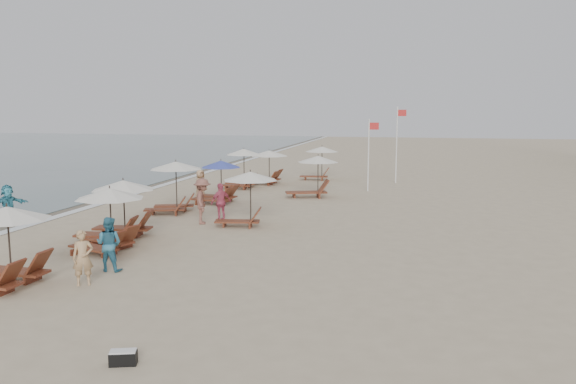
% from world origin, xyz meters
% --- Properties ---
extents(ground, '(160.00, 160.00, 0.00)m').
position_xyz_m(ground, '(0.00, 0.00, 0.00)').
color(ground, tan).
rests_on(ground, ground).
extents(wet_sand_band, '(3.20, 140.00, 0.01)m').
position_xyz_m(wet_sand_band, '(-12.50, 10.00, 0.00)').
color(wet_sand_band, '#6B5E4C').
rests_on(wet_sand_band, ground).
extents(foam_line, '(0.50, 140.00, 0.02)m').
position_xyz_m(foam_line, '(-11.20, 10.00, 0.01)').
color(foam_line, white).
rests_on(foam_line, ground).
extents(lounger_station_0, '(2.58, 2.18, 2.20)m').
position_xyz_m(lounger_station_0, '(-6.41, -3.25, 1.05)').
color(lounger_station_0, brown).
rests_on(lounger_station_0, ground).
extents(lounger_station_1, '(2.53, 2.26, 2.15)m').
position_xyz_m(lounger_station_1, '(-5.76, 0.85, 1.14)').
color(lounger_station_1, brown).
rests_on(lounger_station_1, ground).
extents(lounger_station_2, '(2.76, 2.28, 2.19)m').
position_xyz_m(lounger_station_2, '(-6.32, 2.60, 1.03)').
color(lounger_station_2, brown).
rests_on(lounger_station_2, ground).
extents(lounger_station_3, '(2.59, 2.39, 2.37)m').
position_xyz_m(lounger_station_3, '(-6.60, 8.02, 1.29)').
color(lounger_station_3, brown).
rests_on(lounger_station_3, ground).
extents(lounger_station_4, '(2.49, 2.07, 2.16)m').
position_xyz_m(lounger_station_4, '(-5.61, 11.09, 1.01)').
color(lounger_station_4, brown).
rests_on(lounger_station_4, ground).
extents(lounger_station_5, '(2.47, 2.16, 2.36)m').
position_xyz_m(lounger_station_5, '(-6.07, 16.53, 1.19)').
color(lounger_station_5, brown).
rests_on(lounger_station_5, ground).
extents(lounger_station_6, '(2.69, 2.42, 2.12)m').
position_xyz_m(lounger_station_6, '(-5.14, 18.83, 1.12)').
color(lounger_station_6, brown).
rests_on(lounger_station_6, ground).
extents(inland_station_0, '(2.58, 2.24, 2.22)m').
position_xyz_m(inland_station_0, '(-2.45, 5.88, 1.46)').
color(inland_station_0, brown).
rests_on(inland_station_0, ground).
extents(inland_station_1, '(2.91, 2.32, 2.22)m').
position_xyz_m(inland_station_1, '(-1.27, 14.07, 1.27)').
color(inland_station_1, brown).
rests_on(inland_station_1, ground).
extents(inland_station_2, '(2.62, 2.24, 2.22)m').
position_xyz_m(inland_station_2, '(-2.24, 21.63, 1.43)').
color(inland_station_2, brown).
rests_on(inland_station_2, ground).
extents(beachgoer_near, '(0.66, 0.62, 1.52)m').
position_xyz_m(beachgoer_near, '(-4.42, -2.61, 0.76)').
color(beachgoer_near, tan).
rests_on(beachgoer_near, ground).
extents(beachgoer_mid_a, '(0.80, 0.63, 1.62)m').
position_xyz_m(beachgoer_mid_a, '(-4.46, -1.20, 0.81)').
color(beachgoer_mid_a, teal).
rests_on(beachgoer_mid_a, ground).
extents(beachgoer_mid_b, '(1.07, 1.39, 1.90)m').
position_xyz_m(beachgoer_mid_b, '(-4.35, 5.98, 0.95)').
color(beachgoer_mid_b, brown).
rests_on(beachgoer_mid_b, ground).
extents(beachgoer_far_a, '(0.90, 1.00, 1.63)m').
position_xyz_m(beachgoer_far_a, '(-3.79, 6.66, 0.82)').
color(beachgoer_far_a, '#C74F6C').
rests_on(beachgoer_far_a, ground).
extents(beachgoer_far_b, '(0.76, 0.91, 1.58)m').
position_xyz_m(beachgoer_far_b, '(-6.79, 11.88, 0.79)').
color(beachgoer_far_b, tan).
rests_on(beachgoer_far_b, ground).
extents(waterline_walker, '(1.05, 1.63, 1.68)m').
position_xyz_m(waterline_walker, '(-11.97, 3.89, 0.84)').
color(waterline_walker, teal).
rests_on(waterline_walker, ground).
extents(duffel_bag, '(0.55, 0.39, 0.28)m').
position_xyz_m(duffel_bag, '(-0.92, -6.83, 0.14)').
color(duffel_bag, black).
rests_on(duffel_bag, ground).
extents(flag_pole_near, '(0.60, 0.08, 4.14)m').
position_xyz_m(flag_pole_near, '(1.48, 17.07, 2.31)').
color(flag_pole_near, silver).
rests_on(flag_pole_near, ground).
extents(flag_pole_far, '(0.60, 0.08, 4.86)m').
position_xyz_m(flag_pole_far, '(2.88, 21.13, 2.68)').
color(flag_pole_far, silver).
rests_on(flag_pole_far, ground).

